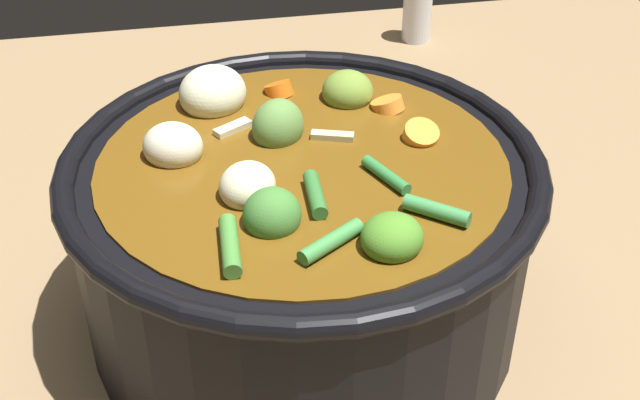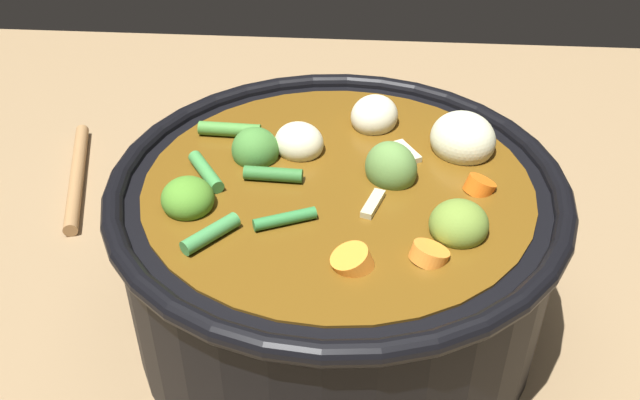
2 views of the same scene
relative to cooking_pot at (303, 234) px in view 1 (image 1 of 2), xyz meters
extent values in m
plane|color=#8C704C|center=(0.00, 0.00, -0.07)|extent=(1.10, 1.10, 0.00)
cylinder|color=black|center=(0.00, 0.00, -0.01)|extent=(0.31, 0.31, 0.13)
torus|color=black|center=(0.00, 0.00, 0.06)|extent=(0.33, 0.33, 0.02)
cylinder|color=brown|center=(0.00, 0.00, 0.00)|extent=(0.27, 0.27, 0.13)
ellipsoid|color=#5E8A41|center=(-0.01, 0.04, 0.07)|extent=(0.05, 0.05, 0.04)
ellipsoid|color=#448034|center=(-0.03, -0.06, 0.07)|extent=(0.05, 0.05, 0.03)
ellipsoid|color=olive|center=(0.05, 0.08, 0.07)|extent=(0.05, 0.05, 0.03)
ellipsoid|color=#4E8A29|center=(0.04, -0.10, 0.07)|extent=(0.05, 0.05, 0.03)
cylinder|color=orange|center=(0.00, 0.10, 0.06)|extent=(0.03, 0.03, 0.02)
cylinder|color=orange|center=(0.09, 0.01, 0.06)|extent=(0.03, 0.03, 0.02)
cylinder|color=orange|center=(0.07, 0.06, 0.06)|extent=(0.03, 0.03, 0.02)
ellipsoid|color=beige|center=(-0.08, 0.02, 0.07)|extent=(0.05, 0.05, 0.03)
ellipsoid|color=beige|center=(-0.05, 0.09, 0.07)|extent=(0.07, 0.07, 0.04)
ellipsoid|color=beige|center=(-0.04, -0.03, 0.07)|extent=(0.05, 0.05, 0.03)
cylinder|color=#337332|center=(0.00, -0.05, 0.07)|extent=(0.01, 0.04, 0.01)
cylinder|color=#3F8B47|center=(0.07, -0.08, 0.07)|extent=(0.04, 0.03, 0.01)
cylinder|color=#488836|center=(-0.06, -0.09, 0.07)|extent=(0.01, 0.05, 0.01)
cylinder|color=#317D3C|center=(0.05, -0.03, 0.07)|extent=(0.02, 0.04, 0.01)
cylinder|color=#418C43|center=(0.00, -0.09, 0.07)|extent=(0.04, 0.03, 0.01)
cube|color=beige|center=(0.03, 0.02, 0.06)|extent=(0.03, 0.02, 0.01)
cube|color=beige|center=(-0.04, 0.05, 0.06)|extent=(0.03, 0.02, 0.01)
cylinder|color=silver|center=(0.22, 0.45, -0.04)|extent=(0.03, 0.03, 0.06)
camera|label=1|loc=(-0.08, -0.47, 0.37)|focal=47.87mm
camera|label=2|loc=(0.41, 0.02, 0.35)|focal=40.19mm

